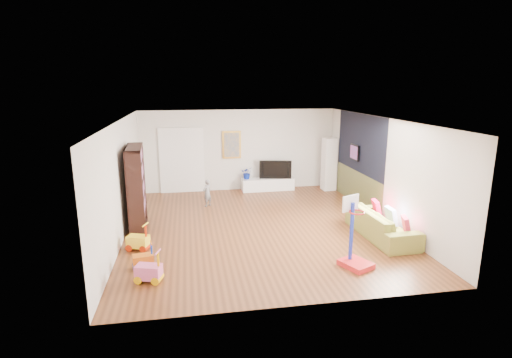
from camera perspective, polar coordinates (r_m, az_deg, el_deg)
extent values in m
cube|color=brown|center=(10.18, 0.39, -6.83)|extent=(6.50, 7.50, 0.00)
cube|color=white|center=(9.59, 0.41, 8.49)|extent=(6.50, 7.50, 0.00)
cube|color=silver|center=(13.43, -2.45, 4.12)|extent=(6.50, 0.00, 2.70)
cube|color=silver|center=(6.29, 6.53, -6.94)|extent=(6.50, 0.00, 2.70)
cube|color=white|center=(9.77, -18.71, -0.16)|extent=(0.00, 7.50, 2.70)
cube|color=silver|center=(10.84, 17.56, 1.23)|extent=(0.00, 7.50, 2.70)
cube|color=black|center=(11.99, 14.63, 4.97)|extent=(0.01, 3.20, 1.70)
cube|color=brown|center=(12.25, 14.26, -1.28)|extent=(0.01, 3.20, 1.00)
cube|color=white|center=(13.34, -10.54, 2.53)|extent=(1.45, 0.06, 2.10)
cube|color=gold|center=(13.33, -3.50, 4.90)|extent=(0.62, 0.06, 0.92)
cube|color=#7F3F8C|center=(12.19, 13.88, 3.72)|extent=(0.04, 0.56, 0.46)
cube|color=white|center=(13.53, 1.69, -0.76)|extent=(1.78, 0.49, 0.41)
cube|color=white|center=(13.68, 10.39, 2.10)|extent=(0.43, 0.43, 1.77)
cube|color=black|center=(10.18, -16.71, -1.31)|extent=(0.46, 1.44, 2.07)
imported|color=olive|center=(9.89, 17.51, -6.14)|extent=(0.93, 2.21, 0.64)
cube|color=red|center=(8.06, 14.34, -7.45)|extent=(0.70, 0.75, 1.43)
cube|color=yellow|center=(9.10, -16.53, -7.92)|extent=(0.52, 0.42, 0.60)
cube|color=orange|center=(8.22, -15.85, -10.51)|extent=(0.43, 0.30, 0.52)
cube|color=#DF5E95|center=(7.66, -15.13, -11.96)|extent=(0.52, 0.40, 0.61)
imported|color=slate|center=(11.81, -6.99, -1.98)|extent=(0.35, 0.35, 0.81)
imported|color=black|center=(13.50, 2.78, 1.44)|extent=(1.08, 0.35, 0.62)
imported|color=navy|center=(13.36, -1.28, 0.89)|extent=(0.42, 0.37, 0.42)
cube|color=#C32A49|center=(9.44, 20.64, -6.15)|extent=(0.20, 0.39, 0.37)
cube|color=silver|center=(9.93, 18.76, -5.04)|extent=(0.12, 0.42, 0.41)
cube|color=red|center=(10.45, 16.84, -3.99)|extent=(0.18, 0.41, 0.40)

